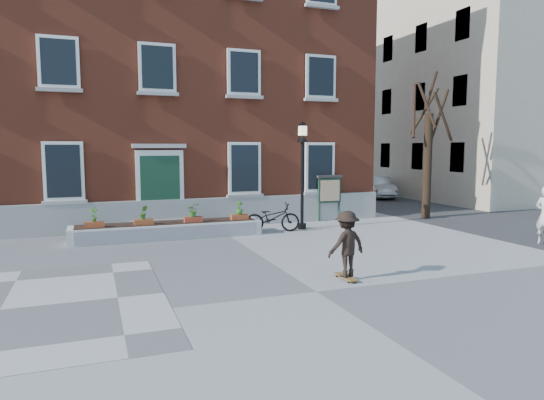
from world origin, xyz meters
name	(u,v)px	position (x,y,z in m)	size (l,w,h in m)	color
ground	(316,292)	(0.00, 0.00, 0.00)	(100.00, 100.00, 0.00)	gray
checker_patch	(0,310)	(-6.00, 1.00, 0.01)	(6.00, 6.00, 0.01)	#58585A
bicycle	(272,218)	(1.65, 7.05, 0.52)	(0.68, 1.96, 1.03)	black
parked_car	(379,187)	(11.74, 15.85, 0.62)	(1.31, 3.77, 1.24)	#B7BABC
brick_building	(143,73)	(-2.00, 13.98, 6.30)	(18.40, 10.85, 12.60)	brown
planter_assembly	(169,229)	(-1.99, 7.18, 0.31)	(6.20, 1.12, 1.15)	silver
bare_tree	(428,152)	(9.01, 8.01, 2.79)	(1.83, 1.83, 6.16)	black
side_street	(427,90)	(17.99, 19.78, 7.02)	(15.20, 36.00, 14.50)	#37373A
lamp_post	(302,160)	(2.92, 7.31, 2.54)	(0.40, 0.40, 3.93)	black
notice_board	(330,190)	(4.77, 8.73, 1.26)	(1.10, 0.16, 1.87)	#183121
skateboarder	(347,244)	(1.04, 0.61, 0.82)	(1.05, 0.78, 1.58)	brown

